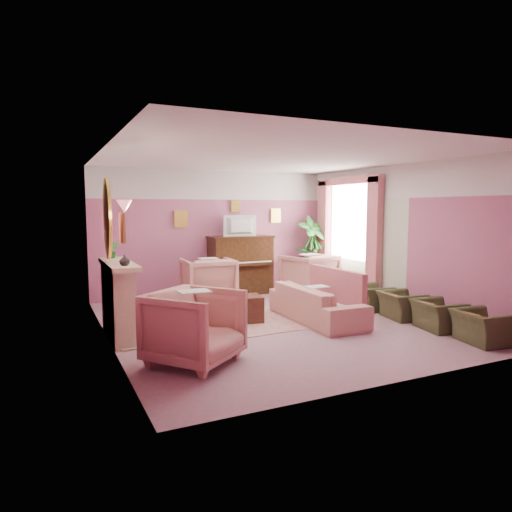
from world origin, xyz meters
name	(u,v)px	position (x,y,z in m)	size (l,w,h in m)	color
floor	(276,322)	(0.00, 0.00, 0.00)	(5.50, 6.00, 0.01)	gray
ceiling	(276,157)	(0.00, 0.00, 2.80)	(5.50, 6.00, 0.01)	silver
wall_back	(215,233)	(0.00, 3.00, 1.40)	(5.50, 0.02, 2.80)	#804A6C
wall_front	(403,259)	(0.00, -3.00, 1.40)	(5.50, 0.02, 2.80)	#804A6C
wall_left	(106,247)	(-2.75, 0.00, 1.40)	(0.02, 6.00, 2.80)	#804A6C
wall_right	(401,237)	(2.75, 0.00, 1.40)	(0.02, 6.00, 2.80)	#804A6C
picture_rail_band	(214,185)	(0.00, 2.99, 2.47)	(5.50, 0.01, 0.65)	silver
stripe_panel	(358,248)	(2.73, 1.30, 1.07)	(0.01, 3.00, 2.15)	beige
fireplace_surround	(118,302)	(-2.59, 0.20, 0.55)	(0.30, 1.40, 1.10)	beige
fireplace_inset	(125,311)	(-2.49, 0.20, 0.40)	(0.18, 0.72, 0.68)	black
fire_ember	(128,322)	(-2.45, 0.20, 0.22)	(0.06, 0.54, 0.10)	#FF3600
mantel_shelf	(118,264)	(-2.56, 0.20, 1.12)	(0.40, 1.55, 0.07)	beige
hearth	(132,335)	(-2.39, 0.20, 0.01)	(0.55, 1.50, 0.02)	beige
mirror_frame	(107,219)	(-2.70, 0.20, 1.80)	(0.04, 0.72, 1.20)	gold
mirror_glass	(109,219)	(-2.67, 0.20, 1.80)	(0.01, 0.60, 1.06)	white
sconce_shade	(124,206)	(-2.62, -0.85, 1.98)	(0.20, 0.20, 0.16)	pink
piano	(241,266)	(0.50, 2.68, 0.65)	(1.40, 0.60, 1.30)	#321D0E
piano_keyshelf	(247,264)	(0.50, 2.33, 0.72)	(1.30, 0.12, 0.06)	#321D0E
piano_keys	(247,262)	(0.50, 2.33, 0.76)	(1.20, 0.08, 0.02)	white
piano_top	(240,237)	(0.50, 2.68, 1.31)	(1.45, 0.65, 0.04)	#321D0E
television	(241,224)	(0.50, 2.63, 1.60)	(0.80, 0.12, 0.48)	black
print_back_left	(181,219)	(-0.80, 2.96, 1.72)	(0.30, 0.03, 0.38)	gold
print_back_right	(276,215)	(1.55, 2.96, 1.78)	(0.26, 0.03, 0.34)	gold
print_back_mid	(236,206)	(0.50, 2.96, 2.00)	(0.22, 0.03, 0.26)	gold
print_left_wall	(122,228)	(-2.71, -1.20, 1.72)	(0.03, 0.28, 0.36)	gold
window_blind	(350,220)	(2.70, 1.55, 1.70)	(0.03, 1.40, 1.80)	silver
curtain_left	(374,240)	(2.62, 0.63, 1.30)	(0.16, 0.34, 2.60)	#AE5962
curtain_right	(324,235)	(2.62, 2.47, 1.30)	(0.16, 0.34, 2.60)	#AE5962
pelmet	(348,181)	(2.62, 1.55, 2.56)	(0.16, 2.20, 0.16)	#AE5962
mantel_plant	(113,250)	(-2.55, 0.75, 1.29)	(0.16, 0.16, 0.28)	#2B772A
mantel_vase	(125,260)	(-2.55, -0.30, 1.23)	(0.16, 0.16, 0.16)	silver
area_rug	(242,322)	(-0.52, 0.23, 0.01)	(2.50, 1.80, 0.01)	#AC7771
coffee_table	(232,309)	(-0.68, 0.31, 0.23)	(1.00, 0.50, 0.45)	#3D1E14
table_paper	(235,296)	(-0.63, 0.31, 0.46)	(0.35, 0.28, 0.01)	white
sofa	(317,297)	(0.70, -0.20, 0.42)	(0.70, 2.10, 0.85)	tan
sofa_throw	(336,285)	(1.10, -0.20, 0.60)	(0.11, 1.59, 0.58)	#AE5962
floral_armchair_left	(208,278)	(-0.50, 2.06, 0.52)	(1.00, 1.00, 1.04)	tan
floral_armchair_right	(309,272)	(1.81, 1.85, 0.52)	(1.00, 1.00, 1.04)	tan
floral_armchair_front	(195,323)	(-1.89, -1.41, 0.52)	(1.00, 1.00, 1.04)	tan
olive_chair_a	(483,322)	(2.14, -2.36, 0.32)	(0.52, 0.73, 0.64)	#3A3F23
olive_chair_b	(438,310)	(2.14, -1.54, 0.32)	(0.52, 0.73, 0.64)	#3A3F23
olive_chair_c	(402,301)	(2.14, -0.72, 0.32)	(0.52, 0.73, 0.64)	#3A3F23
olive_chair_d	(371,293)	(2.14, 0.10, 0.32)	(0.52, 0.73, 0.64)	#3A3F23
side_table	(308,275)	(2.22, 2.55, 0.35)	(0.52, 0.52, 0.70)	silver
side_plant_big	(308,253)	(2.22, 2.55, 0.87)	(0.30, 0.30, 0.34)	#2B772A
side_plant_small	(315,255)	(2.34, 2.45, 0.84)	(0.16, 0.16, 0.28)	#2B772A
palm_pot	(312,282)	(2.34, 2.54, 0.17)	(0.34, 0.34, 0.34)	#995C3C
palm_plant	(313,245)	(2.34, 2.54, 1.06)	(0.76, 0.76, 1.44)	#2B772A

